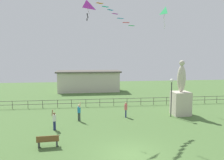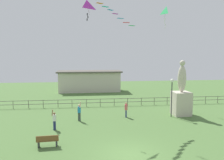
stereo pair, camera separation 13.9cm
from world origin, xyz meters
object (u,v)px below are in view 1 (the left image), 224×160
(lamppost, at_px, (172,89))
(person_1, at_px, (54,120))
(person_0, at_px, (79,111))
(kite_0, at_px, (166,12))
(statue_monument, at_px, (181,98))
(person_2, at_px, (126,109))
(park_bench, at_px, (48,141))
(kite_1, at_px, (87,6))

(lamppost, height_order, person_1, lamppost)
(person_0, distance_m, kite_0, 16.10)
(statue_monument, xyz_separation_m, kite_0, (-0.07, 5.01, 9.71))
(lamppost, height_order, person_2, lamppost)
(lamppost, height_order, park_bench, lamppost)
(statue_monument, bearing_deg, park_bench, -150.77)
(lamppost, bearing_deg, person_1, -166.13)
(lamppost, height_order, kite_0, kite_0)
(person_0, relative_size, kite_0, 0.71)
(statue_monument, distance_m, kite_1, 13.29)
(lamppost, height_order, person_0, lamppost)
(person_1, distance_m, kite_0, 18.49)
(park_bench, height_order, person_1, person_1)
(park_bench, xyz_separation_m, person_0, (2.04, 6.05, 0.49))
(lamppost, bearing_deg, person_2, 175.73)
(kite_1, bearing_deg, person_2, 24.43)
(kite_1, bearing_deg, statue_monument, 11.63)
(statue_monument, height_order, kite_1, kite_1)
(statue_monument, height_order, kite_0, kite_0)
(person_2, xyz_separation_m, kite_1, (-3.87, -1.76, 9.70))
(lamppost, distance_m, person_2, 5.06)
(statue_monument, xyz_separation_m, lamppost, (-1.29, -0.60, 1.07))
(statue_monument, xyz_separation_m, person_2, (-5.92, -0.26, -0.94))
(park_bench, bearing_deg, person_2, 45.39)
(lamppost, distance_m, person_1, 11.85)
(person_0, distance_m, kite_1, 9.72)
(park_bench, relative_size, person_0, 0.80)
(person_1, height_order, kite_1, kite_1)
(person_2, bearing_deg, statue_monument, 2.49)
(person_2, xyz_separation_m, kite_0, (5.85, 5.27, 10.65))
(person_1, bearing_deg, park_bench, -90.18)
(person_0, distance_m, person_1, 3.13)
(statue_monument, relative_size, person_2, 3.75)
(kite_1, bearing_deg, person_0, 129.24)
(statue_monument, xyz_separation_m, park_bench, (-12.64, -7.07, -1.36))
(statue_monument, distance_m, person_0, 10.68)
(kite_0, relative_size, kite_1, 1.50)
(statue_monument, bearing_deg, person_2, -177.51)
(statue_monument, distance_m, lamppost, 1.78)
(person_0, distance_m, person_2, 4.74)
(person_0, bearing_deg, person_1, -130.37)
(person_2, bearing_deg, kite_1, -155.57)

